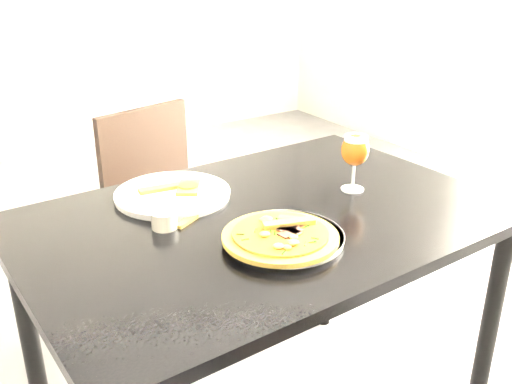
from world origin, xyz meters
TOP-DOWN VIEW (x-y plane):
  - dining_table at (0.07, -0.06)m, footprint 1.23×0.84m
  - chair_far at (0.10, 0.60)m, footprint 0.48×0.48m
  - plate_main at (0.03, -0.21)m, footprint 0.33×0.33m
  - pizza at (0.01, -0.22)m, footprint 0.26×0.26m
  - plate_second at (-0.08, 0.16)m, footprint 0.40×0.40m
  - crust_scraps at (-0.06, 0.16)m, footprint 0.17×0.12m
  - loose_crust at (-0.11, 0.01)m, footprint 0.10×0.07m
  - sauce_cup at (-0.17, 0.00)m, footprint 0.06×0.06m
  - beer_glass at (0.36, -0.07)m, footprint 0.08×0.08m

SIDE VIEW (x-z plane):
  - chair_far at x=0.10m, z-range 0.04..0.90m
  - dining_table at x=0.07m, z-range 0.28..1.03m
  - loose_crust at x=-0.11m, z-range 0.75..0.76m
  - plate_main at x=0.03m, z-range 0.75..0.76m
  - plate_second at x=-0.08m, z-range 0.75..0.77m
  - crust_scraps at x=-0.06m, z-range 0.77..0.78m
  - sauce_cup at x=-0.17m, z-range 0.75..0.79m
  - pizza at x=0.01m, z-range 0.76..0.79m
  - beer_glass at x=0.36m, z-range 0.79..0.95m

